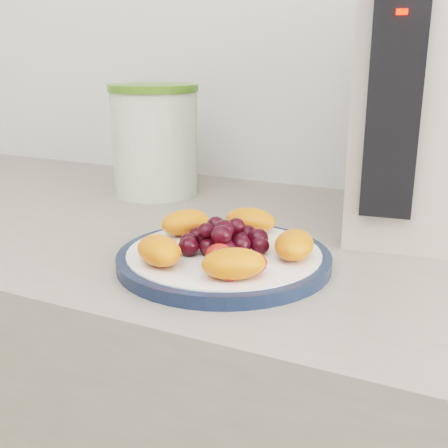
% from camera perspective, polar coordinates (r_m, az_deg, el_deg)
% --- Properties ---
extents(plate_rim, '(0.25, 0.25, 0.01)m').
position_cam_1_polar(plate_rim, '(0.65, -0.00, -3.58)').
color(plate_rim, '#14203A').
rests_on(plate_rim, counter).
extents(plate_face, '(0.22, 0.22, 0.02)m').
position_cam_1_polar(plate_face, '(0.65, -0.00, -3.50)').
color(plate_face, white).
rests_on(plate_face, counter).
extents(canister, '(0.18, 0.18, 0.17)m').
position_cam_1_polar(canister, '(0.98, -7.01, 8.10)').
color(canister, '#386015').
rests_on(canister, counter).
extents(canister_lid, '(0.19, 0.19, 0.01)m').
position_cam_1_polar(canister_lid, '(0.97, -7.22, 13.57)').
color(canister_lid, '#4A7424').
rests_on(canister_lid, canister).
extents(appliance_body, '(0.23, 0.30, 0.35)m').
position_cam_1_polar(appliance_body, '(0.82, 20.78, 11.55)').
color(appliance_body, '#B6ADA0').
rests_on(appliance_body, counter).
extents(appliance_panel, '(0.06, 0.03, 0.26)m').
position_cam_1_polar(appliance_panel, '(0.68, 16.90, 11.40)').
color(appliance_panel, black).
rests_on(appliance_panel, appliance_body).
extents(appliance_led, '(0.01, 0.01, 0.01)m').
position_cam_1_polar(appliance_led, '(0.66, 17.63, 19.86)').
color(appliance_led, '#FF0C05').
rests_on(appliance_led, appliance_panel).
extents(fruit_plate, '(0.21, 0.21, 0.04)m').
position_cam_1_polar(fruit_plate, '(0.64, 0.10, -1.67)').
color(fruit_plate, '#FF571A').
rests_on(fruit_plate, plate_face).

